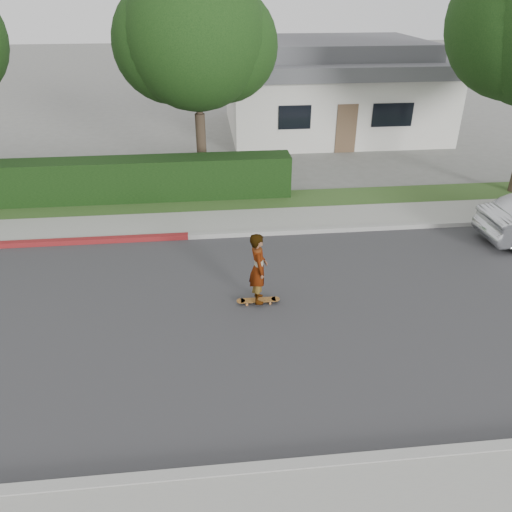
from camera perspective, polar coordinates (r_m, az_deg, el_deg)
The scene contains 11 objects.
ground at distance 11.43m, azimuth -13.07°, elevation -7.50°, with size 120.00×120.00×0.00m, color slate.
road at distance 11.43m, azimuth -13.08°, elevation -7.48°, with size 60.00×8.00×0.01m, color #2D2D30.
curb_near at distance 8.44m, azimuth -16.02°, elevation -23.66°, with size 60.00×0.20×0.15m, color #9E9E99.
curb_far at distance 14.89m, azimuth -11.60°, elevation 2.05°, with size 60.00×0.20×0.15m, color #9E9E99.
sidewalk_far at distance 15.71m, azimuth -11.36°, elevation 3.46°, with size 60.00×1.60×0.12m, color gray.
planting_strip at distance 17.17m, azimuth -10.99°, elevation 5.70°, with size 60.00×1.60×0.10m, color #2D4C1E.
hedge at distance 18.00m, azimuth -20.69°, elevation 7.84°, with size 15.00×1.00×1.50m, color black.
tree_center at distance 18.45m, azimuth -6.94°, elevation 23.21°, with size 5.66×4.84×7.44m.
house at distance 26.37m, azimuth 8.55°, elevation 18.56°, with size 10.60×8.60×4.30m.
skateboard at distance 11.73m, azimuth 0.26°, elevation -5.07°, with size 1.02×0.21×0.09m.
skateboarder at distance 11.27m, azimuth 0.27°, elevation -1.39°, with size 0.63×0.41×1.72m, color white.
Camera 1 is at (1.61, -9.18, 6.62)m, focal length 35.00 mm.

